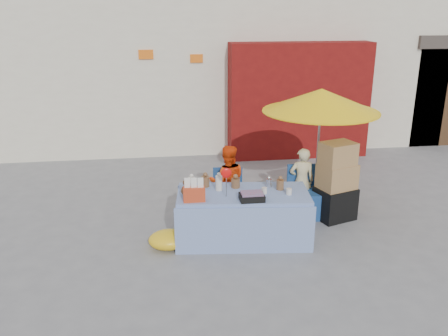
{
  "coord_description": "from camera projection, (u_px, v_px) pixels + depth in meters",
  "views": [
    {
      "loc": [
        -0.95,
        -6.18,
        3.34
      ],
      "look_at": [
        -0.02,
        0.6,
        1.0
      ],
      "focal_mm": 38.0,
      "sensor_mm": 36.0,
      "label": 1
    }
  ],
  "objects": [
    {
      "name": "market_table",
      "position": [
        242.0,
        215.0,
        7.05
      ],
      "size": [
        2.06,
        1.13,
        1.19
      ],
      "rotation": [
        0.0,
        0.0,
        -0.11
      ],
      "color": "#8098CD",
      "rests_on": "ground"
    },
    {
      "name": "vendor_beige",
      "position": [
        301.0,
        181.0,
        7.9
      ],
      "size": [
        0.43,
        0.3,
        1.15
      ],
      "primitive_type": "imported",
      "rotation": [
        0.0,
        0.0,
        3.08
      ],
      "color": "beige",
      "rests_on": "ground"
    },
    {
      "name": "ground",
      "position": [
        231.0,
        245.0,
        6.99
      ],
      "size": [
        80.0,
        80.0,
        0.0
      ],
      "primitive_type": "plane",
      "color": "slate",
      "rests_on": "ground"
    },
    {
      "name": "vendor_orange",
      "position": [
        227.0,
        182.0,
        7.73
      ],
      "size": [
        0.63,
        0.51,
        1.24
      ],
      "primitive_type": "imported",
      "rotation": [
        0.0,
        0.0,
        3.08
      ],
      "color": "#F1410C",
      "rests_on": "ground"
    },
    {
      "name": "backdrop",
      "position": [
        209.0,
        15.0,
        13.1
      ],
      "size": [
        14.0,
        8.0,
        7.8
      ],
      "color": "silver",
      "rests_on": "ground"
    },
    {
      "name": "umbrella",
      "position": [
        321.0,
        101.0,
        7.66
      ],
      "size": [
        1.9,
        1.9,
        2.09
      ],
      "color": "gray",
      "rests_on": "ground"
    },
    {
      "name": "box_stack",
      "position": [
        336.0,
        184.0,
        7.69
      ],
      "size": [
        0.71,
        0.65,
        1.31
      ],
      "rotation": [
        0.0,
        0.0,
        0.33
      ],
      "color": "black",
      "rests_on": "ground"
    },
    {
      "name": "chair_left",
      "position": [
        229.0,
        206.0,
        7.72
      ],
      "size": [
        0.51,
        0.5,
        0.85
      ],
      "rotation": [
        0.0,
        0.0,
        -0.06
      ],
      "color": "navy",
      "rests_on": "ground"
    },
    {
      "name": "chair_right",
      "position": [
        303.0,
        202.0,
        7.88
      ],
      "size": [
        0.51,
        0.5,
        0.85
      ],
      "rotation": [
        0.0,
        0.0,
        -0.06
      ],
      "color": "navy",
      "rests_on": "ground"
    },
    {
      "name": "tarp_bundle",
      "position": [
        169.0,
        240.0,
        6.87
      ],
      "size": [
        0.73,
        0.67,
        0.26
      ],
      "primitive_type": "ellipsoid",
      "rotation": [
        0.0,
        0.0,
        -0.42
      ],
      "color": "yellow",
      "rests_on": "ground"
    }
  ]
}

